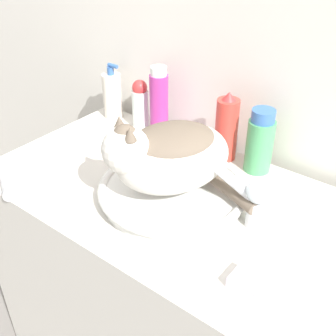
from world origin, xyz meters
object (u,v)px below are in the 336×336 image
spray_bottle_trigger (226,128)px  shampoo_bottle_tall (159,102)px  mouthwash_bottle (260,142)px  cat (167,153)px  faucet (254,198)px  cream_tube (7,180)px  soap_pump_bottle (112,95)px  soap_bar (250,283)px  deodorant_stick (140,104)px

spray_bottle_trigger → shampoo_bottle_tall: size_ratio=0.92×
mouthwash_bottle → cat: bearing=-113.6°
faucet → cream_tube: 0.61m
cat → spray_bottle_trigger: (0.01, 0.25, -0.04)m
shampoo_bottle_tall → faucet: bearing=-26.0°
faucet → mouthwash_bottle: 0.23m
soap_pump_bottle → soap_bar: size_ratio=2.56×
deodorant_stick → shampoo_bottle_tall: (0.07, 0.00, 0.03)m
soap_bar → cream_tube: bearing=-173.0°
shampoo_bottle_tall → soap_bar: (0.52, -0.37, -0.09)m
cream_tube → spray_bottle_trigger: bearing=51.3°
cream_tube → soap_bar: cream_tube is taller
faucet → deodorant_stick: (-0.50, 0.21, 0.01)m
cat → cream_tube: size_ratio=2.44×
soap_pump_bottle → mouthwash_bottle: size_ratio=1.05×
soap_pump_bottle → soap_bar: (0.71, -0.37, -0.06)m
soap_pump_bottle → deodorant_stick: size_ratio=1.18×
faucet → spray_bottle_trigger: bearing=-55.4°
faucet → soap_bar: size_ratio=1.92×
cat → spray_bottle_trigger: bearing=-156.0°
spray_bottle_trigger → deodorant_stick: 0.31m
cream_tube → shampoo_bottle_tall: bearing=73.8°
faucet → soap_bar: (0.09, -0.16, -0.06)m
deodorant_stick → faucet: bearing=-22.6°
deodorant_stick → shampoo_bottle_tall: bearing=0.0°
mouthwash_bottle → shampoo_bottle_tall: bearing=180.0°
spray_bottle_trigger → cream_tube: bearing=-128.7°
soap_pump_bottle → cream_tube: size_ratio=1.22×
shampoo_bottle_tall → soap_pump_bottle: bearing=-180.0°
deodorant_stick → mouthwash_bottle: mouthwash_bottle is taller
mouthwash_bottle → soap_bar: mouthwash_bottle is taller
faucet → deodorant_stick: bearing=-31.3°
shampoo_bottle_tall → cream_tube: (-0.13, -0.45, -0.09)m
cat → shampoo_bottle_tall: (-0.22, 0.25, -0.03)m
spray_bottle_trigger → cream_tube: (-0.36, -0.45, -0.08)m
cat → cream_tube: (-0.36, -0.20, -0.11)m
cream_tube → soap_bar: (0.65, 0.08, -0.00)m
shampoo_bottle_tall → mouthwash_bottle: 0.33m
shampoo_bottle_tall → cream_tube: size_ratio=1.42×
cat → soap_pump_bottle: (-0.42, 0.25, -0.05)m
faucet → deodorant_stick: 0.54m
spray_bottle_trigger → shampoo_bottle_tall: bearing=180.0°
faucet → cream_tube: faucet is taller
deodorant_stick → soap_pump_bottle: bearing=-180.0°
cat → cream_tube: 0.42m
cat → soap_bar: size_ratio=5.12×
mouthwash_bottle → cream_tube: bearing=-135.8°
deodorant_stick → shampoo_bottle_tall: size_ratio=0.73×
soap_pump_bottle → spray_bottle_trigger: size_ratio=0.93×
cream_tube → soap_bar: 0.65m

